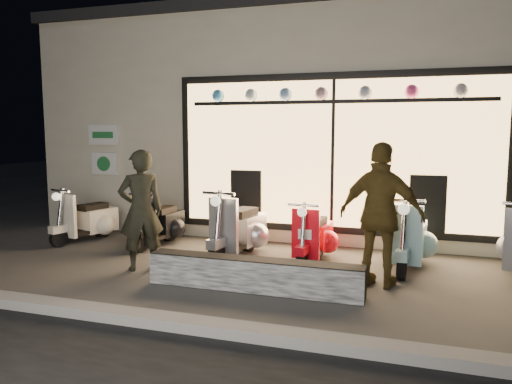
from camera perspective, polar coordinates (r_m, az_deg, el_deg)
ground at (r=6.88m, az=-0.82°, el=-9.34°), size 40.00×40.00×0.00m
kerb at (r=5.11m, az=-8.32°, el=-14.67°), size 40.00×0.25×0.12m
shop_building at (r=11.43m, az=7.36°, el=7.85°), size 10.20×6.23×4.20m
graffiti_barrier at (r=6.15m, az=-0.26°, el=-9.43°), size 2.68×0.28×0.40m
scooter_silver at (r=7.80m, az=-1.74°, el=-4.25°), size 0.59×1.44×1.02m
scooter_red at (r=7.57m, az=6.69°, el=-5.05°), size 0.45×1.25×0.89m
scooter_black at (r=8.70m, az=-10.66°, el=-3.51°), size 0.46×1.26×0.90m
scooter_cream at (r=9.32m, az=-18.30°, el=-2.99°), size 0.64×1.29×0.92m
scooter_blue at (r=7.50m, az=17.07°, el=-5.06°), size 0.53×1.42×1.01m
man at (r=7.09m, az=-13.01°, el=-2.05°), size 0.73×0.71×1.68m
woman at (r=6.34m, az=14.11°, el=-2.61°), size 1.13×0.65×1.81m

